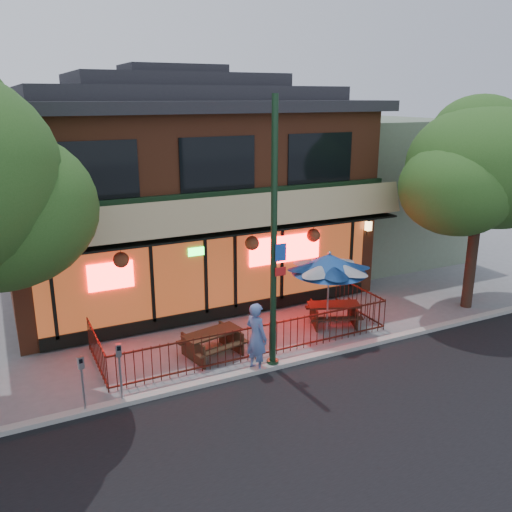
{
  "coord_description": "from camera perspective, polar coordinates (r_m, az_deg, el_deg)",
  "views": [
    {
      "loc": [
        -6.15,
        -11.88,
        6.93
      ],
      "look_at": [
        0.69,
        2.0,
        2.36
      ],
      "focal_mm": 38.0,
      "sensor_mm": 36.0,
      "label": 1
    }
  ],
  "objects": [
    {
      "name": "restaurant_building",
      "position": [
        20.16,
        -8.28,
        8.29
      ],
      "size": [
        12.96,
        9.49,
        8.05
      ],
      "color": "brown",
      "rests_on": "ground"
    },
    {
      "name": "patio_umbrella",
      "position": [
        16.16,
        7.72,
        -0.77
      ],
      "size": [
        2.24,
        2.24,
        2.56
      ],
      "color": "gray",
      "rests_on": "ground"
    },
    {
      "name": "street_light",
      "position": [
        13.56,
        1.89,
        0.27
      ],
      "size": [
        0.43,
        0.32,
        7.0
      ],
      "color": "#16321C",
      "rests_on": "ground"
    },
    {
      "name": "picnic_table_left",
      "position": [
        15.2,
        -4.61,
        -8.8
      ],
      "size": [
        1.84,
        1.55,
        0.69
      ],
      "color": "#3A2315",
      "rests_on": "ground"
    },
    {
      "name": "picnic_table_right",
      "position": [
        17.28,
        8.17,
        -5.74
      ],
      "size": [
        1.95,
        1.73,
        0.69
      ],
      "color": "#361D13",
      "rests_on": "ground"
    },
    {
      "name": "patio_fence",
      "position": [
        15.19,
        0.17,
        -8.03
      ],
      "size": [
        8.44,
        2.62,
        1.0
      ],
      "color": "#3D140D",
      "rests_on": "ground"
    },
    {
      "name": "neighbor_building",
      "position": [
        25.07,
        11.46,
        7.11
      ],
      "size": [
        6.0,
        7.0,
        6.0
      ],
      "primitive_type": "cube",
      "color": "slate",
      "rests_on": "ground"
    },
    {
      "name": "pedestrian",
      "position": [
        14.19,
        0.05,
        -8.52
      ],
      "size": [
        0.65,
        0.79,
        1.87
      ],
      "primitive_type": "imported",
      "rotation": [
        0.0,
        0.0,
        1.9
      ],
      "color": "#526AA4",
      "rests_on": "ground"
    },
    {
      "name": "ground",
      "position": [
        15.07,
        1.03,
        -10.92
      ],
      "size": [
        80.0,
        80.0,
        0.0
      ],
      "primitive_type": "plane",
      "color": "gray",
      "rests_on": "ground"
    },
    {
      "name": "parking_meter_far",
      "position": [
        12.93,
        -17.85,
        -11.87
      ],
      "size": [
        0.15,
        0.13,
        1.42
      ],
      "color": "#989AA0",
      "rests_on": "ground"
    },
    {
      "name": "curb",
      "position": [
        14.65,
        1.95,
        -11.52
      ],
      "size": [
        80.0,
        0.25,
        0.12
      ],
      "primitive_type": "cube",
      "color": "#999993",
      "rests_on": "ground"
    },
    {
      "name": "asphalt_street",
      "position": [
        10.97,
        16.85,
        -23.52
      ],
      "size": [
        80.0,
        11.0,
        0.0
      ],
      "primitive_type": "cube",
      "color": "black",
      "rests_on": "ground"
    },
    {
      "name": "street_tree_right",
      "position": [
        18.99,
        22.67,
        9.25
      ],
      "size": [
        4.8,
        4.8,
        7.02
      ],
      "color": "#34251A",
      "rests_on": "ground"
    },
    {
      "name": "parking_meter_near",
      "position": [
        13.09,
        -14.17,
        -10.9
      ],
      "size": [
        0.15,
        0.14,
        1.51
      ],
      "color": "gray",
      "rests_on": "ground"
    }
  ]
}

